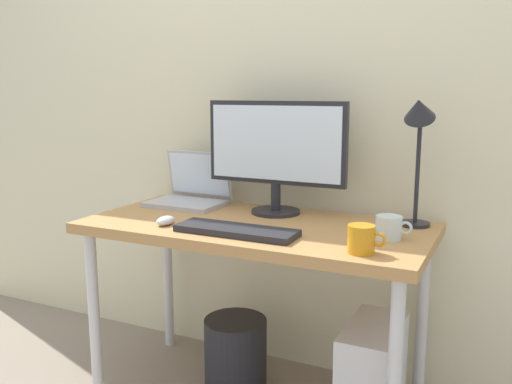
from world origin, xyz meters
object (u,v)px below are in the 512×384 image
object	(u,v)px
computer_tower	(372,381)
glass_cup	(389,227)
monitor	(275,149)
mouse	(166,221)
wastebasket	(236,353)
keyboard	(236,231)
laptop	(191,191)
coffee_mug	(362,239)
desk_lamp	(418,131)
desk	(256,241)

from	to	relation	value
computer_tower	glass_cup	bearing A→B (deg)	33.69
monitor	mouse	xyz separation A→B (m)	(-0.29, -0.36, -0.25)
mouse	wastebasket	world-z (taller)	mouse
keyboard	computer_tower	xyz separation A→B (m)	(0.47, 0.15, -0.54)
laptop	glass_cup	size ratio (longest dim) A/B	2.57
coffee_mug	computer_tower	xyz separation A→B (m)	(0.01, 0.18, -0.57)
monitor	keyboard	world-z (taller)	monitor
desk_lamp	computer_tower	size ratio (longest dim) A/B	1.18
glass_cup	wastebasket	bearing A→B (deg)	174.92
mouse	computer_tower	distance (m)	0.95
desk	computer_tower	bearing A→B (deg)	-3.79
desk	laptop	size ratio (longest dim) A/B	4.09
laptop	desk_lamp	world-z (taller)	desk_lamp
desk_lamp	glass_cup	distance (m)	0.38
monitor	desk_lamp	world-z (taller)	desk_lamp
keyboard	computer_tower	world-z (taller)	keyboard
monitor	keyboard	size ratio (longest dim) A/B	1.34
computer_tower	wastebasket	bearing A→B (deg)	172.57
laptop	wastebasket	xyz separation A→B (m)	(0.30, -0.15, -0.64)
desk	monitor	size ratio (longest dim) A/B	2.21
wastebasket	laptop	bearing A→B (deg)	152.67
keyboard	wastebasket	world-z (taller)	keyboard
coffee_mug	mouse	bearing A→B (deg)	177.27
monitor	glass_cup	size ratio (longest dim) A/B	4.75
laptop	glass_cup	distance (m)	0.94
desk_lamp	wastebasket	distance (m)	1.16
monitor	laptop	world-z (taller)	monitor
mouse	desk_lamp	bearing A→B (deg)	23.17
desk	desk_lamp	world-z (taller)	desk_lamp
desk	monitor	world-z (taller)	monitor
monitor	glass_cup	distance (m)	0.59
monitor	keyboard	bearing A→B (deg)	-88.11
laptop	glass_cup	world-z (taller)	laptop
laptop	glass_cup	bearing A→B (deg)	-12.80
laptop	coffee_mug	distance (m)	0.97
desk	computer_tower	size ratio (longest dim) A/B	3.12
laptop	desk_lamp	xyz separation A→B (m)	(0.97, -0.01, 0.30)
desk	coffee_mug	xyz separation A→B (m)	(0.47, -0.21, 0.12)
coffee_mug	computer_tower	world-z (taller)	coffee_mug
mouse	glass_cup	bearing A→B (deg)	11.81
laptop	wastebasket	bearing A→B (deg)	-27.33
mouse	glass_cup	distance (m)	0.82
glass_cup	monitor	bearing A→B (deg)	159.18
wastebasket	mouse	bearing A→B (deg)	-128.23
keyboard	wastebasket	bearing A→B (deg)	119.28
desk	coffee_mug	bearing A→B (deg)	-24.57
coffee_mug	computer_tower	distance (m)	0.60
desk_lamp	coffee_mug	xyz separation A→B (m)	(-0.09, -0.40, -0.31)
laptop	computer_tower	bearing A→B (deg)	-14.56
mouse	coffee_mug	bearing A→B (deg)	-2.73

